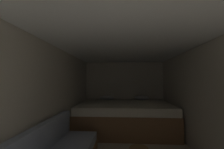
{
  "coord_description": "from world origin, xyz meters",
  "views": [
    {
      "loc": [
        -0.08,
        -0.39,
        1.41
      ],
      "look_at": [
        -0.27,
        2.61,
        1.53
      ],
      "focal_mm": 24.61,
      "sensor_mm": 36.0,
      "label": 1
    }
  ],
  "objects": [
    {
      "name": "bed",
      "position": [
        0.0,
        4.05,
        0.39
      ],
      "size": [
        2.57,
        1.84,
        0.92
      ],
      "color": "brown",
      "rests_on": "ground"
    },
    {
      "name": "ceiling_slab",
      "position": [
        0.0,
        2.28,
        2.09
      ],
      "size": [
        2.79,
        5.46,
        0.05
      ],
      "primitive_type": "cube",
      "color": "white",
      "rests_on": "wall_left"
    },
    {
      "name": "wall_left",
      "position": [
        -1.37,
        2.28,
        1.03
      ],
      "size": [
        0.05,
        5.46,
        2.06
      ],
      "primitive_type": "cube",
      "color": "beige",
      "rests_on": "ground"
    },
    {
      "name": "wall_back",
      "position": [
        0.0,
        5.04,
        1.03
      ],
      "size": [
        2.79,
        0.05,
        2.06
      ],
      "primitive_type": "cube",
      "color": "beige",
      "rests_on": "ground"
    },
    {
      "name": "wall_right",
      "position": [
        1.37,
        2.28,
        1.03
      ],
      "size": [
        0.05,
        5.46,
        2.06
      ],
      "primitive_type": "cube",
      "color": "beige",
      "rests_on": "ground"
    }
  ]
}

